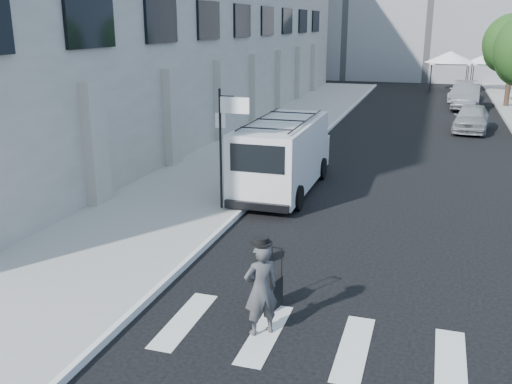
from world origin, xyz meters
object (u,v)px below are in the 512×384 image
Objects in this scene: cargo_van at (283,154)px; parked_car_b at (466,97)px; businessman at (261,289)px; parked_car_c at (463,92)px; briefcase at (267,253)px; suitcase at (272,292)px; parked_car_a at (471,118)px.

cargo_van is 22.60m from parked_car_b.
businessman reaches higher than parked_car_c.
parked_car_c is at bearing -137.51° from businessman.
businessman is 31.10m from parked_car_b.
briefcase is 31.96m from parked_car_c.
briefcase is 0.07× the size of cargo_van.
parked_car_c is at bearing 75.68° from cargo_van.
businessman is at bearing -72.20° from suitcase.
briefcase is 6.10m from cargo_van.
parked_car_b is (5.33, 27.54, 0.61)m from briefcase.
parked_car_c is (4.48, 34.75, -0.20)m from businessman.
suitcase is at bearing -76.73° from cargo_van.
parked_car_c is at bearing 70.05° from briefcase.
cargo_van is 1.33× the size of parked_car_c.
businessman is 3.42m from briefcase.
briefcase is 28.06m from parked_car_b.
suitcase is 0.20× the size of cargo_van.
parked_car_a is 12.38m from parked_car_c.
parked_car_a is at bearing -141.50° from businessman.
parked_car_b is (4.48, 30.78, -0.09)m from businessman.
cargo_van is at bearing -109.91° from parked_car_a.
parked_car_b reaches higher than parked_car_a.
briefcase is 0.36× the size of suitcase.
parked_car_c is (0.00, 12.38, -0.03)m from parked_car_a.
cargo_van is (-1.93, 8.13, 0.88)m from suitcase.
cargo_van reaches higher than suitcase.
parked_car_b is at bearing 94.26° from suitcase.
businessman is 0.42× the size of parked_car_a.
parked_car_b is 1.03× the size of parked_car_c.
briefcase is at bearing -97.84° from parked_car_b.
parked_car_c is (4.57, 33.75, 0.35)m from suitcase.
cargo_van is at bearing 90.84° from briefcase.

